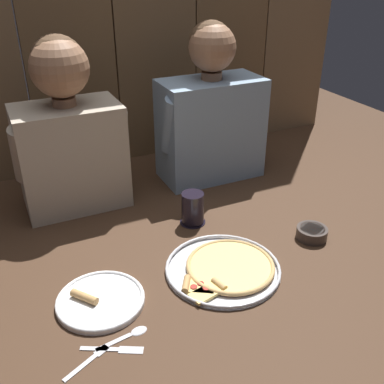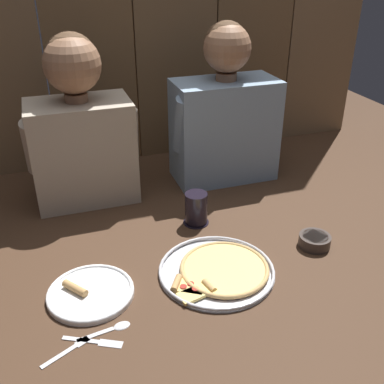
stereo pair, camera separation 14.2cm
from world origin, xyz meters
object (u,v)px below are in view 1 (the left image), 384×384
(diner_left, at_px, (68,132))
(dinner_plate, at_px, (100,300))
(drinking_glass, at_px, (193,208))
(diner_right, at_px, (211,112))
(pizza_tray, at_px, (225,268))
(dipping_bowl, at_px, (312,232))

(diner_left, bearing_deg, dinner_plate, -96.85)
(dinner_plate, xyz_separation_m, drinking_glass, (0.41, 0.26, 0.05))
(dinner_plate, height_order, diner_left, diner_left)
(dinner_plate, bearing_deg, diner_right, 42.31)
(pizza_tray, bearing_deg, diner_right, 66.89)
(dinner_plate, height_order, diner_right, diner_right)
(drinking_glass, relative_size, dipping_bowl, 1.13)
(drinking_glass, bearing_deg, diner_right, 53.83)
(dinner_plate, distance_m, dipping_bowl, 0.73)
(dinner_plate, distance_m, diner_right, 0.90)
(drinking_glass, height_order, dipping_bowl, drinking_glass)
(drinking_glass, height_order, diner_left, diner_left)
(diner_left, bearing_deg, pizza_tray, -62.89)
(drinking_glass, bearing_deg, pizza_tray, -95.37)
(pizza_tray, relative_size, diner_right, 0.56)
(drinking_glass, bearing_deg, dipping_bowl, -38.92)
(pizza_tray, bearing_deg, dinner_plate, 176.36)
(dinner_plate, bearing_deg, dipping_bowl, 0.50)
(pizza_tray, xyz_separation_m, drinking_glass, (0.03, 0.29, 0.05))
(dinner_plate, xyz_separation_m, diner_left, (0.07, 0.58, 0.28))
(diner_left, relative_size, diner_right, 0.98)
(dipping_bowl, distance_m, diner_right, 0.63)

